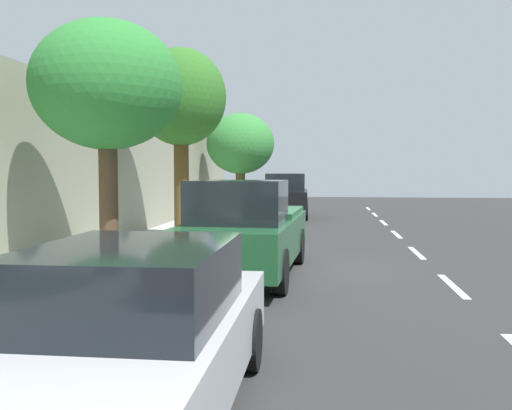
% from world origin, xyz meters
% --- Properties ---
extents(ground, '(65.85, 65.85, 0.00)m').
position_xyz_m(ground, '(0.00, 0.00, 0.00)').
color(ground, '#2B2B2B').
extents(sidewalk, '(3.20, 41.15, 0.13)m').
position_xyz_m(sidewalk, '(3.47, 0.00, 0.06)').
color(sidewalk, '#A2A69B').
rests_on(sidewalk, ground).
extents(curb_edge, '(0.16, 41.15, 0.13)m').
position_xyz_m(curb_edge, '(1.79, 0.00, 0.06)').
color(curb_edge, gray).
rests_on(curb_edge, ground).
extents(lane_stripe_centre, '(0.14, 40.00, 0.01)m').
position_xyz_m(lane_stripe_centre, '(-3.28, -0.58, 0.00)').
color(lane_stripe_centre, white).
rests_on(lane_stripe_centre, ground).
extents(lane_stripe_bike_edge, '(0.12, 41.15, 0.01)m').
position_xyz_m(lane_stripe_bike_edge, '(0.32, 0.00, 0.00)').
color(lane_stripe_bike_edge, white).
rests_on(lane_stripe_bike_edge, ground).
extents(building_facade, '(0.50, 41.15, 4.28)m').
position_xyz_m(building_facade, '(5.32, 0.00, 2.14)').
color(building_facade, gray).
rests_on(building_facade, ground).
extents(parked_suv_black_nearest, '(2.10, 4.77, 1.99)m').
position_xyz_m(parked_suv_black_nearest, '(0.84, -13.12, 1.03)').
color(parked_suv_black_nearest, black).
rests_on(parked_suv_black_nearest, ground).
extents(parked_pickup_green_second, '(2.20, 5.38, 1.95)m').
position_xyz_m(parked_pickup_green_second, '(0.65, 1.07, 0.90)').
color(parked_pickup_green_second, '#1E512D').
rests_on(parked_pickup_green_second, ground).
extents(parked_sedan_silver_mid, '(1.86, 4.41, 1.52)m').
position_xyz_m(parked_sedan_silver_mid, '(0.67, 7.69, 0.75)').
color(parked_sedan_silver_mid, '#B7BABF').
rests_on(parked_sedan_silver_mid, ground).
extents(bicycle_at_curb, '(1.44, 1.10, 0.78)m').
position_xyz_m(bicycle_at_curb, '(1.33, -3.14, 0.39)').
color(bicycle_at_curb, black).
rests_on(bicycle_at_curb, ground).
extents(cyclist_with_backpack, '(0.53, 0.55, 1.67)m').
position_xyz_m(cyclist_with_backpack, '(1.55, -3.57, 1.01)').
color(cyclist_with_backpack, '#C6B284').
rests_on(cyclist_with_backpack, ground).
extents(street_tree_near_cyclist, '(3.25, 3.25, 4.74)m').
position_xyz_m(street_tree_near_cyclist, '(3.15, -14.60, 3.38)').
color(street_tree_near_cyclist, '#4E4226').
rests_on(street_tree_near_cyclist, sidewalk).
extents(street_tree_mid_block, '(2.57, 2.57, 5.44)m').
position_xyz_m(street_tree_mid_block, '(3.15, -3.46, 4.12)').
color(street_tree_mid_block, brown).
rests_on(street_tree_mid_block, sidewalk).
extents(street_tree_far_end, '(2.81, 2.81, 4.80)m').
position_xyz_m(street_tree_far_end, '(3.15, 1.97, 3.69)').
color(street_tree_far_end, '#4C3825').
rests_on(street_tree_far_end, sidewalk).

